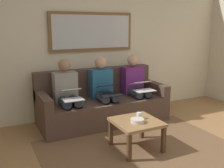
% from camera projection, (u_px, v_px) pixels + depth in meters
% --- Properties ---
extents(wall_rear, '(6.00, 0.12, 2.60)m').
position_uv_depth(wall_rear, '(91.00, 45.00, 4.82)').
color(wall_rear, beige).
rests_on(wall_rear, ground_plane).
extents(area_rug, '(2.60, 1.80, 0.01)m').
position_uv_depth(area_rug, '(139.00, 149.00, 3.57)').
color(area_rug, brown).
rests_on(area_rug, ground_plane).
extents(couch, '(2.20, 0.90, 0.90)m').
position_uv_depth(couch, '(102.00, 104.00, 4.62)').
color(couch, '#4C382D').
rests_on(couch, ground_plane).
extents(framed_mirror, '(1.57, 0.05, 0.68)m').
position_uv_depth(framed_mirror, '(92.00, 32.00, 4.69)').
color(framed_mirror, brown).
extents(coffee_table, '(0.60, 0.60, 0.41)m').
position_uv_depth(coffee_table, '(137.00, 125.00, 3.53)').
color(coffee_table, olive).
rests_on(coffee_table, ground_plane).
extents(cup, '(0.07, 0.07, 0.09)m').
position_uv_depth(cup, '(139.00, 116.00, 3.58)').
color(cup, silver).
rests_on(cup, coffee_table).
extents(bowl, '(0.18, 0.18, 0.05)m').
position_uv_depth(bowl, '(137.00, 121.00, 3.45)').
color(bowl, beige).
rests_on(bowl, coffee_table).
extents(person_left, '(0.38, 0.58, 1.14)m').
position_uv_depth(person_left, '(135.00, 84.00, 4.77)').
color(person_left, '#66236B').
rests_on(person_left, couch).
extents(laptop_white, '(0.35, 0.36, 0.16)m').
position_uv_depth(laptop_white, '(142.00, 86.00, 4.55)').
color(laptop_white, white).
extents(person_middle, '(0.38, 0.58, 1.14)m').
position_uv_depth(person_middle, '(103.00, 88.00, 4.49)').
color(person_middle, '#235B84').
rests_on(person_middle, couch).
extents(laptop_black, '(0.34, 0.37, 0.16)m').
position_uv_depth(laptop_black, '(109.00, 90.00, 4.28)').
color(laptop_black, black).
extents(person_right, '(0.38, 0.58, 1.14)m').
position_uv_depth(person_right, '(67.00, 92.00, 4.22)').
color(person_right, gray).
rests_on(person_right, couch).
extents(laptop_silver, '(0.31, 0.37, 0.16)m').
position_uv_depth(laptop_silver, '(71.00, 94.00, 4.01)').
color(laptop_silver, silver).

